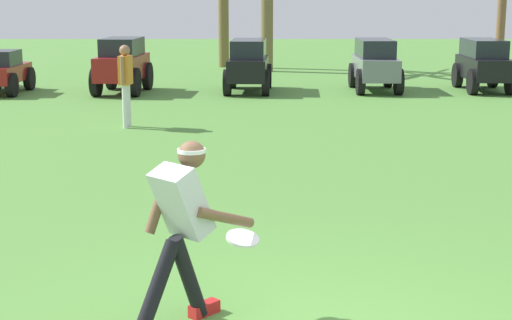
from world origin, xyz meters
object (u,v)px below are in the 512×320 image
object	(u,v)px
frisbee_thrower	(178,224)
parked_car_slot_e	(480,63)
parked_car_slot_b	(119,64)
parked_car_slot_d	(372,63)
parked_car_slot_c	(245,64)
frisbee_in_flight	(239,238)
teammate_near_sideline	(122,78)

from	to	relation	value
frisbee_thrower	parked_car_slot_e	bearing A→B (deg)	66.39
parked_car_slot_b	parked_car_slot_d	world-z (taller)	parked_car_slot_b
parked_car_slot_d	parked_car_slot_e	world-z (taller)	same
frisbee_thrower	parked_car_slot_c	world-z (taller)	frisbee_thrower
frisbee_thrower	frisbee_in_flight	bearing A→B (deg)	22.43
frisbee_in_flight	parked_car_slot_e	world-z (taller)	parked_car_slot_e
parked_car_slot_b	parked_car_slot_c	world-z (taller)	parked_car_slot_b
parked_car_slot_b	parked_car_slot_d	distance (m)	6.55
parked_car_slot_b	frisbee_thrower	bearing A→B (deg)	-78.80
frisbee_thrower	parked_car_slot_c	distance (m)	14.73
frisbee_thrower	parked_car_slot_e	world-z (taller)	frisbee_thrower
frisbee_thrower	frisbee_in_flight	xyz separation A→B (m)	(0.46, 0.19, -0.17)
parked_car_slot_c	parked_car_slot_d	world-z (taller)	same
teammate_near_sideline	parked_car_slot_b	bearing A→B (deg)	100.20
frisbee_in_flight	teammate_near_sideline	xyz separation A→B (m)	(-2.35, 8.91, 0.32)
frisbee_in_flight	parked_car_slot_d	world-z (taller)	parked_car_slot_d
frisbee_thrower	teammate_near_sideline	size ratio (longest dim) A/B	0.91
teammate_near_sideline	parked_car_slot_d	size ratio (longest dim) A/B	0.65
frisbee_in_flight	parked_car_slot_c	world-z (taller)	parked_car_slot_c
parked_car_slot_b	teammate_near_sideline	bearing A→B (deg)	-79.80
parked_car_slot_c	parked_car_slot_d	distance (m)	3.31
frisbee_thrower	parked_car_slot_b	distance (m)	14.76
parked_car_slot_b	parked_car_slot_d	size ratio (longest dim) A/B	1.00
frisbee_in_flight	parked_car_slot_b	xyz separation A→B (m)	(-3.32, 14.29, 0.12)
parked_car_slot_c	parked_car_slot_d	xyz separation A→B (m)	(3.31, 0.17, 0.00)
teammate_near_sideline	parked_car_slot_e	bearing A→B (deg)	34.66
parked_car_slot_b	parked_car_slot_e	bearing A→B (deg)	2.70
frisbee_in_flight	parked_car_slot_b	world-z (taller)	parked_car_slot_b
teammate_near_sideline	parked_car_slot_b	xyz separation A→B (m)	(-0.97, 5.38, -0.20)
parked_car_slot_b	parked_car_slot_e	distance (m)	9.40
parked_car_slot_b	parked_car_slot_e	size ratio (longest dim) A/B	1.00
parked_car_slot_c	parked_car_slot_e	bearing A→B (deg)	1.84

